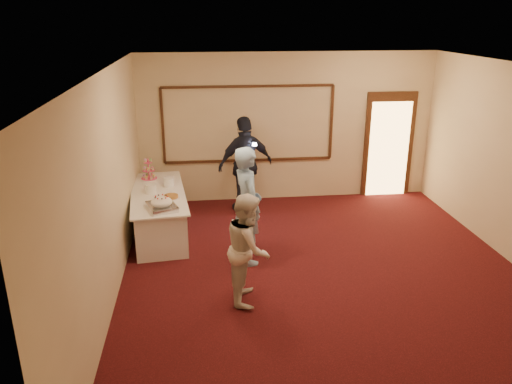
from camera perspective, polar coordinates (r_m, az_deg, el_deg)
floor at (r=7.54m, az=8.07°, el=-9.73°), size 7.00×7.00×0.00m
room_walls at (r=6.79m, az=8.88°, el=5.34°), size 6.04×7.04×3.02m
wall_molding at (r=10.08m, az=-0.85°, el=7.76°), size 3.45×0.04×1.55m
doorway at (r=10.87m, az=14.90°, el=5.17°), size 1.05×0.07×2.20m
buffet_table at (r=8.93m, az=-11.02°, el=-2.33°), size 1.15×2.43×0.77m
pavlova_tray at (r=8.00m, az=-10.73°, el=-1.33°), size 0.55×0.62×0.21m
cupcake_stand at (r=9.52m, az=-12.17°, el=2.39°), size 0.29×0.29×0.43m
plate_stack_a at (r=8.74m, az=-11.94°, el=0.40°), size 0.21×0.21×0.17m
plate_stack_b at (r=9.06m, az=-9.96°, el=1.18°), size 0.20×0.20×0.16m
tart at (r=8.46m, az=-9.68°, el=-0.54°), size 0.28×0.28×0.06m
man at (r=7.60m, az=-0.98°, el=-1.57°), size 0.60×0.76×1.85m
woman at (r=6.65m, az=-0.87°, el=-6.41°), size 0.67×0.81×1.51m
guest at (r=9.63m, az=-1.20°, el=3.14°), size 1.19×0.77×1.88m
camera_flash at (r=9.32m, az=-0.16°, el=5.45°), size 0.08×0.06×0.05m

